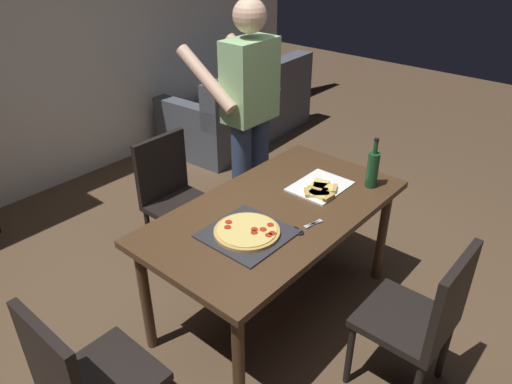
# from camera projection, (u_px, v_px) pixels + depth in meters

# --- Properties ---
(ground_plane) EXTENTS (12.00, 12.00, 0.00)m
(ground_plane) POSITION_uv_depth(u_px,v_px,m) (274.00, 307.00, 3.06)
(ground_plane) COLOR brown
(back_wall) EXTENTS (6.40, 0.10, 2.80)m
(back_wall) POSITION_uv_depth(u_px,v_px,m) (25.00, 28.00, 3.83)
(back_wall) COLOR silver
(back_wall) RESTS_ON ground_plane
(dining_table) EXTENTS (1.56, 0.85, 0.75)m
(dining_table) POSITION_uv_depth(u_px,v_px,m) (276.00, 220.00, 2.72)
(dining_table) COLOR #4C331E
(dining_table) RESTS_ON ground_plane
(chair_near_camera) EXTENTS (0.42, 0.42, 0.90)m
(chair_near_camera) POSITION_uv_depth(u_px,v_px,m) (423.00, 316.00, 2.28)
(chair_near_camera) COLOR black
(chair_near_camera) RESTS_ON ground_plane
(chair_far_side) EXTENTS (0.42, 0.42, 0.90)m
(chair_far_side) POSITION_uv_depth(u_px,v_px,m) (173.00, 192.00, 3.32)
(chair_far_side) COLOR black
(chair_far_side) RESTS_ON ground_plane
(chair_left_end) EXTENTS (0.42, 0.42, 0.90)m
(chair_left_end) POSITION_uv_depth(u_px,v_px,m) (84.00, 380.00, 1.97)
(chair_left_end) COLOR black
(chair_left_end) RESTS_ON ground_plane
(couch) EXTENTS (1.75, 0.96, 0.85)m
(couch) POSITION_uv_depth(u_px,v_px,m) (243.00, 112.00, 5.28)
(couch) COLOR #4C515B
(couch) RESTS_ON ground_plane
(person_serving_pizza) EXTENTS (0.55, 0.54, 1.75)m
(person_serving_pizza) POSITION_uv_depth(u_px,v_px,m) (249.00, 112.00, 3.31)
(person_serving_pizza) COLOR #38476B
(person_serving_pizza) RESTS_ON ground_plane
(pepperoni_pizza_on_tray) EXTENTS (0.40, 0.40, 0.04)m
(pepperoni_pizza_on_tray) POSITION_uv_depth(u_px,v_px,m) (247.00, 232.00, 2.45)
(pepperoni_pizza_on_tray) COLOR #2D2D33
(pepperoni_pizza_on_tray) RESTS_ON dining_table
(pizza_slices_on_towel) EXTENTS (0.36, 0.28, 0.03)m
(pizza_slices_on_towel) POSITION_uv_depth(u_px,v_px,m) (320.00, 188.00, 2.85)
(pizza_slices_on_towel) COLOR white
(pizza_slices_on_towel) RESTS_ON dining_table
(wine_bottle) EXTENTS (0.07, 0.07, 0.32)m
(wine_bottle) POSITION_uv_depth(u_px,v_px,m) (373.00, 169.00, 2.84)
(wine_bottle) COLOR #194723
(wine_bottle) RESTS_ON dining_table
(kitchen_scissors) EXTENTS (0.20, 0.10, 0.01)m
(kitchen_scissors) POSITION_uv_depth(u_px,v_px,m) (303.00, 228.00, 2.50)
(kitchen_scissors) COLOR silver
(kitchen_scissors) RESTS_ON dining_table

